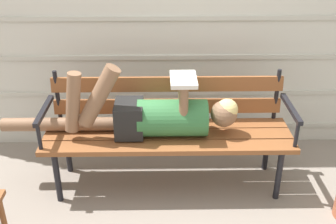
% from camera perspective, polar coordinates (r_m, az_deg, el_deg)
% --- Properties ---
extents(ground_plane, '(12.00, 12.00, 0.00)m').
position_cam_1_polar(ground_plane, '(3.12, 0.05, -11.62)').
color(ground_plane, gray).
extents(park_bench, '(1.80, 0.49, 0.85)m').
position_cam_1_polar(park_bench, '(3.04, -0.02, -1.75)').
color(park_bench, brown).
rests_on(park_bench, ground).
extents(reclining_person, '(1.71, 0.27, 0.57)m').
position_cam_1_polar(reclining_person, '(2.92, -2.28, -0.35)').
color(reclining_person, '#33703D').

